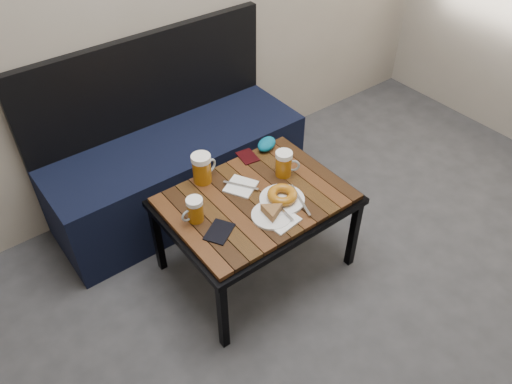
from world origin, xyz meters
TOP-DOWN VIEW (x-y plane):
  - bench at (-0.13, 1.76)m, footprint 1.40×0.50m
  - cafe_table at (-0.06, 1.11)m, footprint 0.84×0.62m
  - beer_mug_left at (-0.36, 1.15)m, footprint 0.11×0.07m
  - beer_mug_centre at (-0.19, 1.35)m, footprint 0.14×0.10m
  - beer_mug_right at (0.14, 1.16)m, footprint 0.12×0.11m
  - plate_pie at (-0.09, 0.97)m, footprint 0.18×0.18m
  - plate_bagel at (0.01, 1.02)m, footprint 0.20×0.26m
  - napkin_left at (-0.08, 1.21)m, footprint 0.18×0.18m
  - napkin_right at (-0.07, 0.92)m, footprint 0.15×0.13m
  - passport_navy at (-0.32, 1.03)m, footprint 0.16×0.15m
  - passport_burgundy at (0.08, 1.37)m, footprint 0.10×0.12m
  - knit_pouch at (0.20, 1.37)m, footprint 0.14×0.12m

SIDE VIEW (x-z plane):
  - bench at x=-0.13m, z-range -0.20..0.75m
  - cafe_table at x=-0.06m, z-range 0.19..0.66m
  - passport_burgundy at x=0.08m, z-range 0.47..0.48m
  - passport_navy at x=-0.32m, z-range 0.47..0.48m
  - napkin_right at x=-0.07m, z-range 0.47..0.48m
  - napkin_left at x=-0.08m, z-range 0.47..0.48m
  - plate_pie at x=-0.09m, z-range 0.47..0.52m
  - plate_bagel at x=0.01m, z-range 0.47..0.52m
  - knit_pouch at x=0.20m, z-range 0.47..0.53m
  - beer_mug_left at x=-0.36m, z-range 0.47..0.59m
  - beer_mug_right at x=0.14m, z-range 0.47..0.60m
  - beer_mug_centre at x=-0.19m, z-range 0.47..0.62m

